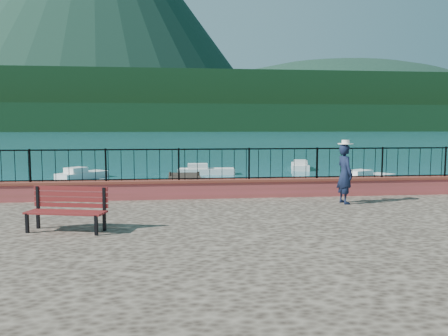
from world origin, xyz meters
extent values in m
plane|color=#19596B|center=(0.00, 0.00, 0.00)|extent=(2000.00, 2000.00, 0.00)
cube|color=#BC444D|center=(0.00, 3.70, 1.49)|extent=(28.00, 0.46, 0.58)
cube|color=black|center=(0.00, 3.70, 2.25)|extent=(27.00, 0.05, 0.95)
cube|color=#2D231C|center=(-2.00, 12.00, 0.15)|extent=(2.00, 16.00, 0.30)
cube|color=black|center=(0.00, 300.00, 9.00)|extent=(900.00, 60.00, 18.00)
cube|color=black|center=(0.00, 360.00, 22.00)|extent=(900.00, 120.00, 44.00)
cone|color=#142D23|center=(-120.00, 700.00, 190.00)|extent=(560.00, 560.00, 380.00)
ellipsoid|color=#142D23|center=(220.00, 560.00, 0.00)|extent=(448.00, 384.00, 180.00)
cube|color=black|center=(-4.93, -0.36, 1.41)|extent=(1.76, 0.91, 0.42)
cube|color=maroon|center=(-4.87, -0.11, 1.88)|extent=(1.65, 0.49, 0.51)
imported|color=black|center=(2.26, 2.28, 2.06)|extent=(0.48, 0.67, 1.72)
cylinder|color=white|center=(2.26, 2.28, 2.98)|extent=(0.44, 0.44, 0.12)
cube|color=white|center=(-6.08, 12.40, 0.40)|extent=(3.67, 2.89, 0.80)
cube|color=silver|center=(6.44, 10.70, 0.40)|extent=(3.76, 3.20, 0.80)
cube|color=silver|center=(9.14, 15.89, 0.40)|extent=(4.45, 3.22, 0.80)
cube|color=silver|center=(-8.67, 19.78, 0.40)|extent=(3.18, 3.46, 0.80)
cube|color=silver|center=(-0.36, 21.38, 0.40)|extent=(4.09, 1.47, 0.80)
cube|color=silver|center=(7.48, 24.40, 0.40)|extent=(2.19, 4.07, 0.80)
camera|label=1|loc=(-2.65, -9.77, 3.43)|focal=35.00mm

